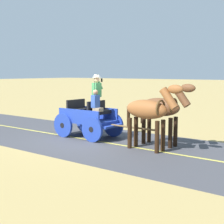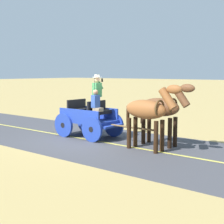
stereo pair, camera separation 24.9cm
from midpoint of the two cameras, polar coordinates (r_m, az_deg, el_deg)
ground_plane at (r=12.75m, az=-4.02°, el=-4.79°), size 200.00×200.00×0.00m
road_surface at (r=12.75m, az=-4.02°, el=-4.78°), size 5.25×160.00×0.01m
road_centre_stripe at (r=12.75m, az=-4.02°, el=-4.75°), size 0.12×160.00×0.00m
horse_drawn_carriage at (r=13.06m, az=-3.29°, el=-0.87°), size 1.44×4.50×2.50m
horse_near_side at (r=11.59m, az=9.35°, el=0.58°), size 0.61×2.13×2.21m
horse_off_side at (r=10.82m, az=7.02°, el=0.17°), size 0.63×2.13×2.21m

